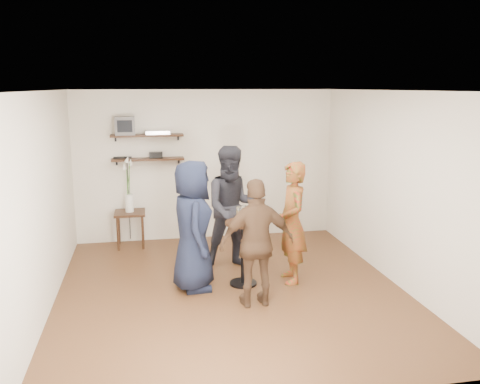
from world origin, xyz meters
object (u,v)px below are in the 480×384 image
object	(u,v)px
radio	(156,155)
drinks_table	(243,244)
side_table	(130,217)
person_navy	(193,226)
person_dark	(233,208)
crt_monitor	(125,126)
person_brown	(257,243)
person_plaid	(292,223)
dvd_deck	(158,132)

from	to	relation	value
radio	drinks_table	world-z (taller)	radio
side_table	person_navy	size ratio (longest dim) A/B	0.35
person_dark	crt_monitor	bearing A→B (deg)	134.25
crt_monitor	person_brown	bearing A→B (deg)	-61.03
radio	side_table	bearing A→B (deg)	-158.46
side_table	drinks_table	distance (m)	2.52
person_plaid	person_dark	bearing A→B (deg)	-134.52
side_table	person_dark	xyz separation A→B (m)	(1.52, -1.33, 0.41)
person_navy	person_dark	bearing A→B (deg)	-44.80
crt_monitor	person_dark	world-z (taller)	crt_monitor
radio	person_dark	size ratio (longest dim) A/B	0.12
crt_monitor	side_table	distance (m)	1.53
drinks_table	person_navy	distance (m)	0.74
crt_monitor	person_navy	distance (m)	2.63
radio	drinks_table	xyz separation A→B (m)	(1.06, -2.19, -0.95)
person_navy	person_brown	bearing A→B (deg)	-133.85
crt_monitor	drinks_table	size ratio (longest dim) A/B	0.36
crt_monitor	dvd_deck	bearing A→B (deg)	0.00
drinks_table	person_dark	xyz separation A→B (m)	(-0.01, 0.68, 0.34)
side_table	person_navy	xyz separation A→B (m)	(0.85, -2.02, 0.36)
person_dark	person_navy	xyz separation A→B (m)	(-0.66, -0.69, -0.05)
crt_monitor	person_brown	size ratio (longest dim) A/B	0.20
drinks_table	person_brown	distance (m)	0.71
dvd_deck	person_navy	bearing A→B (deg)	-81.07
person_navy	person_brown	distance (m)	0.98
person_navy	person_plaid	bearing A→B (deg)	-90.28
dvd_deck	person_brown	xyz separation A→B (m)	(1.06, -2.87, -1.11)
drinks_table	person_brown	bearing A→B (deg)	-86.92
dvd_deck	person_brown	size ratio (longest dim) A/B	0.25
person_plaid	person_navy	world-z (taller)	person_navy
radio	person_plaid	size ratio (longest dim) A/B	0.13
dvd_deck	radio	bearing A→B (deg)	180.00
person_plaid	side_table	bearing A→B (deg)	-132.46
radio	person_navy	size ratio (longest dim) A/B	0.13
person_dark	person_brown	xyz separation A→B (m)	(0.05, -1.35, -0.12)
radio	person_dark	world-z (taller)	person_dark
radio	person_brown	distance (m)	3.15
crt_monitor	person_brown	world-z (taller)	crt_monitor
person_navy	person_brown	size ratio (longest dim) A/B	1.09
radio	person_plaid	bearing A→B (deg)	-51.47
drinks_table	person_plaid	world-z (taller)	person_plaid
side_table	person_plaid	distance (m)	3.00
person_navy	person_brown	xyz separation A→B (m)	(0.71, -0.67, -0.07)
radio	drinks_table	size ratio (longest dim) A/B	0.25
dvd_deck	side_table	bearing A→B (deg)	-160.11
person_dark	person_navy	bearing A→B (deg)	-135.20
person_dark	person_brown	size ratio (longest dim) A/B	1.15
drinks_table	person_dark	distance (m)	0.76
person_plaid	person_navy	distance (m)	1.35
person_brown	crt_monitor	bearing A→B (deg)	-64.10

